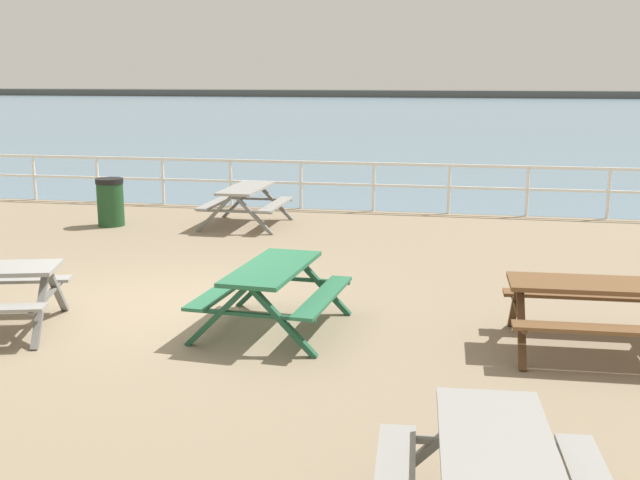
{
  "coord_description": "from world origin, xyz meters",
  "views": [
    {
      "loc": [
        3.79,
        -9.17,
        2.97
      ],
      "look_at": [
        1.81,
        0.81,
        0.8
      ],
      "focal_mm": 43.75,
      "sensor_mm": 36.0,
      "label": 1
    }
  ],
  "objects_px": {
    "picnic_table_near_right": "(593,299)",
    "picnic_table_corner": "(497,478)",
    "picnic_table_seaward": "(246,197)",
    "picnic_table_far_right": "(272,282)",
    "litter_bin": "(110,202)"
  },
  "relations": [
    {
      "from": "picnic_table_near_right",
      "to": "picnic_table_corner",
      "type": "distance_m",
      "value": 4.25
    },
    {
      "from": "picnic_table_seaward",
      "to": "litter_bin",
      "type": "bearing_deg",
      "value": 101.85
    },
    {
      "from": "picnic_table_far_right",
      "to": "picnic_table_corner",
      "type": "relative_size",
      "value": 1.0
    },
    {
      "from": "picnic_table_near_right",
      "to": "picnic_table_corner",
      "type": "relative_size",
      "value": 0.98
    },
    {
      "from": "picnic_table_corner",
      "to": "litter_bin",
      "type": "distance_m",
      "value": 12.21
    },
    {
      "from": "picnic_table_far_right",
      "to": "picnic_table_corner",
      "type": "distance_m",
      "value": 4.82
    },
    {
      "from": "picnic_table_seaward",
      "to": "picnic_table_far_right",
      "type": "bearing_deg",
      "value": -160.14
    },
    {
      "from": "picnic_table_seaward",
      "to": "litter_bin",
      "type": "relative_size",
      "value": 1.91
    },
    {
      "from": "picnic_table_near_right",
      "to": "picnic_table_seaward",
      "type": "bearing_deg",
      "value": 130.56
    },
    {
      "from": "picnic_table_seaward",
      "to": "litter_bin",
      "type": "height_order",
      "value": "litter_bin"
    },
    {
      "from": "picnic_table_far_right",
      "to": "litter_bin",
      "type": "height_order",
      "value": "litter_bin"
    },
    {
      "from": "picnic_table_near_right",
      "to": "picnic_table_corner",
      "type": "bearing_deg",
      "value": -107.36
    },
    {
      "from": "picnic_table_seaward",
      "to": "picnic_table_corner",
      "type": "height_order",
      "value": "same"
    },
    {
      "from": "picnic_table_far_right",
      "to": "picnic_table_seaward",
      "type": "xyz_separation_m",
      "value": [
        -2.16,
        6.18,
        0.0
      ]
    },
    {
      "from": "picnic_table_corner",
      "to": "picnic_table_seaward",
      "type": "bearing_deg",
      "value": 20.14
    }
  ]
}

